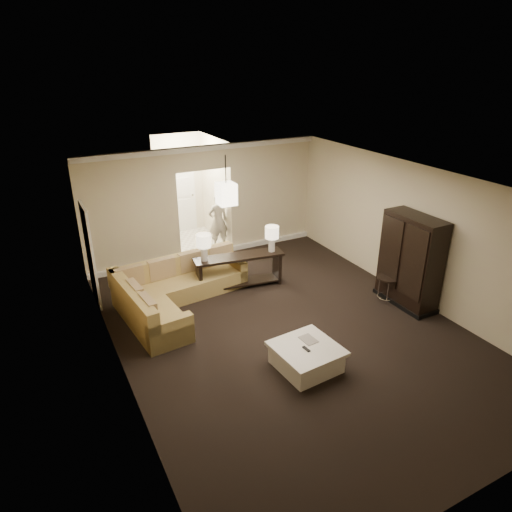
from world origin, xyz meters
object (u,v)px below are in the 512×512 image
person (218,218)px  drink_table (387,284)px  sectional_sofa (173,291)px  coffee_table (306,357)px  console_table (239,268)px  armoire (410,263)px

person → drink_table: bearing=111.4°
sectional_sofa → coffee_table: bearing=-72.3°
console_table → coffee_table: bearing=-86.4°
drink_table → coffee_table: bearing=-158.0°
sectional_sofa → drink_table: size_ratio=5.19×
coffee_table → person: person is taller
sectional_sofa → drink_table: 4.41m
console_table → armoire: armoire is taller
armoire → person: armoire is taller
sectional_sofa → person: person is taller
person → sectional_sofa: bearing=46.8°
coffee_table → console_table: 3.11m
drink_table → person: size_ratio=0.33×
coffee_table → armoire: size_ratio=0.56×
sectional_sofa → armoire: bearing=-31.9°
armoire → drink_table: armoire is taller
console_table → person: 2.38m
coffee_table → console_table: console_table is taller
armoire → drink_table: bearing=140.1°
sectional_sofa → console_table: bearing=-0.9°
sectional_sofa → person: bearing=44.0°
sectional_sofa → armoire: (4.29, -2.10, 0.58)m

